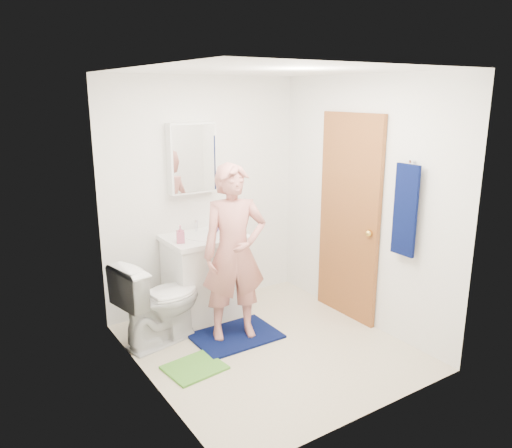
{
  "coord_description": "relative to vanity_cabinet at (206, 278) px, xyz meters",
  "views": [
    {
      "loc": [
        -2.33,
        -3.36,
        2.23
      ],
      "look_at": [
        0.03,
        0.25,
        1.09
      ],
      "focal_mm": 35.0,
      "sensor_mm": 36.0,
      "label": 1
    }
  ],
  "objects": [
    {
      "name": "faucet",
      "position": [
        0.0,
        0.18,
        0.51
      ],
      "size": [
        0.03,
        0.03,
        0.12
      ],
      "primitive_type": "cylinder",
      "color": "silver",
      "rests_on": "countertop"
    },
    {
      "name": "countertop",
      "position": [
        0.0,
        0.0,
        0.43
      ],
      "size": [
        0.79,
        0.59,
        0.05
      ],
      "primitive_type": "cube",
      "color": "white",
      "rests_on": "vanity_cabinet"
    },
    {
      "name": "wall_front",
      "position": [
        0.15,
        -2.12,
        0.8
      ],
      "size": [
        2.2,
        0.02,
        2.4
      ],
      "primitive_type": "cube",
      "color": "white",
      "rests_on": "ground"
    },
    {
      "name": "towel_hook",
      "position": [
        1.22,
        -1.48,
        1.27
      ],
      "size": [
        0.06,
        0.02,
        0.02
      ],
      "primitive_type": "cylinder",
      "rotation": [
        0.0,
        1.57,
        0.0
      ],
      "color": "silver",
      "rests_on": "wall_right"
    },
    {
      "name": "wall_back",
      "position": [
        0.15,
        0.3,
        0.8
      ],
      "size": [
        2.2,
        0.02,
        2.4
      ],
      "primitive_type": "cube",
      "color": "white",
      "rests_on": "ground"
    },
    {
      "name": "bath_mat",
      "position": [
        -0.0,
        -0.59,
        -0.39
      ],
      "size": [
        0.78,
        0.56,
        0.02
      ],
      "primitive_type": "cube",
      "rotation": [
        0.0,
        0.0,
        -0.0
      ],
      "color": "#071041",
      "rests_on": "floor"
    },
    {
      "name": "wall_left",
      "position": [
        -0.96,
        -0.91,
        0.8
      ],
      "size": [
        0.02,
        2.4,
        2.4
      ],
      "primitive_type": "cube",
      "color": "white",
      "rests_on": "ground"
    },
    {
      "name": "door_knob",
      "position": [
        1.18,
        -1.08,
        0.55
      ],
      "size": [
        0.07,
        0.07,
        0.07
      ],
      "primitive_type": "sphere",
      "color": "gold",
      "rests_on": "door"
    },
    {
      "name": "wall_right",
      "position": [
        1.26,
        -0.91,
        0.8
      ],
      "size": [
        0.02,
        2.4,
        2.4
      ],
      "primitive_type": "cube",
      "color": "white",
      "rests_on": "ground"
    },
    {
      "name": "soap_dispenser",
      "position": [
        -0.3,
        -0.09,
        0.53
      ],
      "size": [
        0.1,
        0.1,
        0.17
      ],
      "primitive_type": "imported",
      "rotation": [
        0.0,
        0.0,
        -0.39
      ],
      "color": "#C55C7B",
      "rests_on": "countertop"
    },
    {
      "name": "floor",
      "position": [
        0.15,
        -0.91,
        -0.41
      ],
      "size": [
        2.2,
        2.4,
        0.02
      ],
      "primitive_type": "cube",
      "color": "beige",
      "rests_on": "ground"
    },
    {
      "name": "mirror_panel",
      "position": [
        0.0,
        0.16,
        1.2
      ],
      "size": [
        0.46,
        0.01,
        0.66
      ],
      "primitive_type": "cube",
      "color": "white",
      "rests_on": "wall_back"
    },
    {
      "name": "towel",
      "position": [
        1.18,
        -1.48,
        0.85
      ],
      "size": [
        0.03,
        0.24,
        0.8
      ],
      "primitive_type": "cube",
      "color": "#071041",
      "rests_on": "wall_right"
    },
    {
      "name": "ceiling",
      "position": [
        0.15,
        -0.91,
        2.01
      ],
      "size": [
        2.2,
        2.4,
        0.02
      ],
      "primitive_type": "cube",
      "color": "white",
      "rests_on": "ground"
    },
    {
      "name": "man",
      "position": [
        -0.0,
        -0.59,
        0.43
      ],
      "size": [
        0.68,
        0.54,
        1.62
      ],
      "primitive_type": "imported",
      "rotation": [
        0.0,
        0.0,
        -0.29
      ],
      "color": "tan",
      "rests_on": "bath_mat"
    },
    {
      "name": "door",
      "position": [
        1.22,
        -0.76,
        0.62
      ],
      "size": [
        0.05,
        0.8,
        2.05
      ],
      "primitive_type": "cube",
      "color": "#A7602E",
      "rests_on": "ground"
    },
    {
      "name": "green_rug",
      "position": [
        -0.58,
        -0.89,
        -0.39
      ],
      "size": [
        0.5,
        0.44,
        0.02
      ],
      "primitive_type": "cube",
      "rotation": [
        0.0,
        0.0,
        0.11
      ],
      "color": "#54A035",
      "rests_on": "floor"
    },
    {
      "name": "toilet",
      "position": [
        -0.62,
        -0.29,
        0.0
      ],
      "size": [
        0.86,
        0.6,
        0.8
      ],
      "primitive_type": "imported",
      "rotation": [
        0.0,
        0.0,
        1.78
      ],
      "color": "white",
      "rests_on": "floor"
    },
    {
      "name": "sink_basin",
      "position": [
        0.0,
        0.0,
        0.44
      ],
      "size": [
        0.4,
        0.4,
        0.03
      ],
      "primitive_type": "cylinder",
      "color": "white",
      "rests_on": "countertop"
    },
    {
      "name": "vanity_cabinet",
      "position": [
        0.0,
        0.0,
        0.0
      ],
      "size": [
        0.75,
        0.55,
        0.8
      ],
      "primitive_type": "cube",
      "color": "white",
      "rests_on": "floor"
    },
    {
      "name": "toothbrush_cup",
      "position": [
        0.15,
        0.07,
        0.49
      ],
      "size": [
        0.14,
        0.14,
        0.09
      ],
      "primitive_type": "imported",
      "rotation": [
        0.0,
        0.0,
        -0.41
      ],
      "color": "#563D87",
      "rests_on": "countertop"
    },
    {
      "name": "medicine_cabinet",
      "position": [
        0.0,
        0.22,
        1.2
      ],
      "size": [
        0.5,
        0.12,
        0.7
      ],
      "primitive_type": "cube",
      "color": "white",
      "rests_on": "wall_back"
    }
  ]
}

